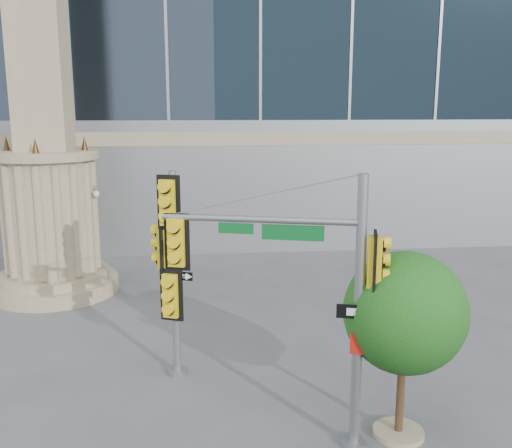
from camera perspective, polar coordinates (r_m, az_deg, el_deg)
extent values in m
plane|color=#545456|center=(13.16, -1.47, -18.27)|extent=(120.00, 120.00, 0.00)
cylinder|color=tan|center=(21.93, -19.37, -5.79)|extent=(4.40, 4.40, 0.50)
cylinder|color=tan|center=(21.82, -19.44, -4.78)|extent=(3.80, 3.80, 0.30)
cylinder|color=tan|center=(21.34, -19.83, 0.77)|extent=(3.00, 3.00, 4.00)
cylinder|color=tan|center=(21.07, -20.23, 6.52)|extent=(3.50, 3.50, 0.30)
cone|color=#472D14|center=(20.77, -16.80, 7.78)|extent=(0.24, 0.24, 0.50)
cone|color=#472D14|center=(21.40, -23.71, 7.40)|extent=(0.24, 0.24, 0.50)
cylinder|color=slate|center=(12.19, 9.74, -20.79)|extent=(0.50, 0.50, 0.11)
cylinder|color=slate|center=(11.02, 10.21, -9.09)|extent=(0.20, 0.20, 5.39)
cylinder|color=slate|center=(10.65, 0.36, 0.44)|extent=(3.67, 1.14, 0.13)
cube|color=#0A5C22|center=(10.60, 3.70, -0.88)|extent=(1.13, 0.35, 0.29)
cube|color=yellow|center=(11.12, -7.89, -1.79)|extent=(0.54, 0.38, 1.12)
cube|color=yellow|center=(10.69, 11.76, -3.71)|extent=(0.38, 0.54, 1.12)
cube|color=black|center=(10.85, 10.24, -8.66)|extent=(0.80, 0.25, 0.27)
cube|color=#B41C10|center=(11.08, 10.12, -11.71)|extent=(0.28, 0.10, 0.41)
cylinder|color=slate|center=(14.88, -7.83, -14.39)|extent=(0.49, 0.49, 0.12)
cylinder|color=slate|center=(13.97, -8.11, -5.15)|extent=(0.18, 0.18, 5.11)
cube|color=yellow|center=(13.36, -8.71, 2.16)|extent=(0.63, 0.47, 1.28)
cube|color=yellow|center=(13.87, -9.04, -2.24)|extent=(0.47, 0.63, 1.28)
cube|color=yellow|center=(13.90, -8.43, -7.02)|extent=(0.63, 0.47, 1.28)
cube|color=black|center=(13.78, -7.61, -5.16)|extent=(0.60, 0.26, 0.20)
cylinder|color=tan|center=(12.69, 14.04, -19.55)|extent=(1.03, 1.03, 0.11)
cylinder|color=#382314|center=(12.22, 14.27, -15.63)|extent=(0.16, 0.16, 2.06)
sphere|color=#114C14|center=(11.59, 14.67, -8.54)|extent=(2.41, 2.41, 2.41)
sphere|color=#114C14|center=(12.14, 16.42, -9.43)|extent=(1.49, 1.49, 1.49)
sphere|color=#114C14|center=(11.31, 13.17, -10.54)|extent=(1.26, 1.26, 1.26)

